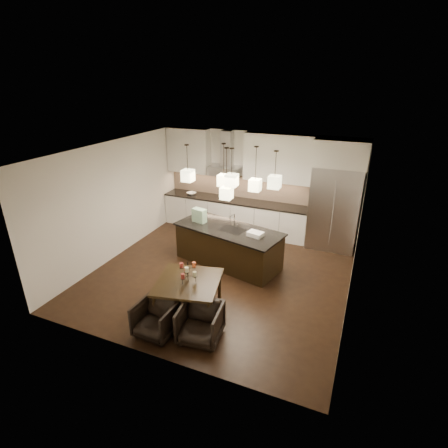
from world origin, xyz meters
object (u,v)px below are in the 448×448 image
at_px(refrigerator, 334,208).
at_px(armchair_right, 200,323).
at_px(dining_table, 189,297).
at_px(island_body, 228,246).
at_px(armchair_left, 156,319).

height_order(refrigerator, armchair_right, refrigerator).
bearing_deg(armchair_right, refrigerator, 63.44).
bearing_deg(armchair_right, dining_table, 125.02).
xyz_separation_m(island_body, armchair_left, (-0.20, -2.81, -0.12)).
bearing_deg(armchair_right, armchair_left, -174.25).
bearing_deg(dining_table, armchair_left, -120.24).
bearing_deg(island_body, armchair_left, -81.04).
relative_size(dining_table, armchair_right, 1.60).
height_order(island_body, armchair_right, island_body).
bearing_deg(refrigerator, armchair_left, -116.63).
height_order(dining_table, armchair_left, dining_table).
bearing_deg(refrigerator, dining_table, -118.30).
height_order(armchair_left, armchair_right, armchair_right).
distance_m(island_body, dining_table, 2.06).
distance_m(island_body, armchair_left, 2.82).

